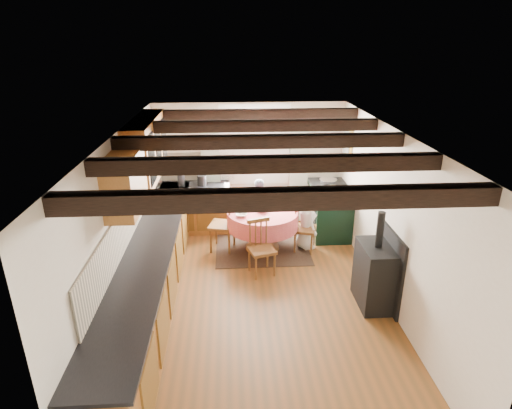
{
  "coord_description": "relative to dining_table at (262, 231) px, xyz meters",
  "views": [
    {
      "loc": [
        -0.38,
        -5.13,
        3.52
      ],
      "look_at": [
        0.0,
        0.8,
        1.15
      ],
      "focal_mm": 29.61,
      "sensor_mm": 36.0,
      "label": 1
    }
  ],
  "objects": [
    {
      "name": "floor",
      "position": [
        -0.16,
        -1.51,
        -0.37
      ],
      "size": [
        3.6,
        5.5,
        0.0
      ],
      "primitive_type": "cube",
      "color": "brown",
      "rests_on": "ground"
    },
    {
      "name": "ceiling",
      "position": [
        -0.16,
        -1.51,
        2.03
      ],
      "size": [
        3.6,
        5.5,
        0.0
      ],
      "primitive_type": "cube",
      "color": "white",
      "rests_on": "ground"
    },
    {
      "name": "wall_back",
      "position": [
        -0.16,
        1.24,
        0.83
      ],
      "size": [
        3.6,
        0.0,
        2.4
      ],
      "primitive_type": "cube",
      "color": "silver",
      "rests_on": "ground"
    },
    {
      "name": "wall_front",
      "position": [
        -0.16,
        -4.26,
        0.83
      ],
      "size": [
        3.6,
        0.0,
        2.4
      ],
      "primitive_type": "cube",
      "color": "silver",
      "rests_on": "ground"
    },
    {
      "name": "wall_left",
      "position": [
        -1.96,
        -1.51,
        0.83
      ],
      "size": [
        0.0,
        5.5,
        2.4
      ],
      "primitive_type": "cube",
      "color": "silver",
      "rests_on": "ground"
    },
    {
      "name": "wall_right",
      "position": [
        1.64,
        -1.51,
        0.83
      ],
      "size": [
        0.0,
        5.5,
        2.4
      ],
      "primitive_type": "cube",
      "color": "silver",
      "rests_on": "ground"
    },
    {
      "name": "beam_a",
      "position": [
        -0.16,
        -3.51,
        1.94
      ],
      "size": [
        3.6,
        0.16,
        0.16
      ],
      "primitive_type": "cube",
      "color": "black",
      "rests_on": "ceiling"
    },
    {
      "name": "beam_b",
      "position": [
        -0.16,
        -2.51,
        1.94
      ],
      "size": [
        3.6,
        0.16,
        0.16
      ],
      "primitive_type": "cube",
      "color": "black",
      "rests_on": "ceiling"
    },
    {
      "name": "beam_c",
      "position": [
        -0.16,
        -1.51,
        1.94
      ],
      "size": [
        3.6,
        0.16,
        0.16
      ],
      "primitive_type": "cube",
      "color": "black",
      "rests_on": "ceiling"
    },
    {
      "name": "beam_d",
      "position": [
        -0.16,
        -0.51,
        1.94
      ],
      "size": [
        3.6,
        0.16,
        0.16
      ],
      "primitive_type": "cube",
      "color": "black",
      "rests_on": "ceiling"
    },
    {
      "name": "beam_e",
      "position": [
        -0.16,
        0.49,
        1.94
      ],
      "size": [
        3.6,
        0.16,
        0.16
      ],
      "primitive_type": "cube",
      "color": "black",
      "rests_on": "ceiling"
    },
    {
      "name": "splash_left",
      "position": [
        -1.94,
        -1.21,
        0.83
      ],
      "size": [
        0.02,
        4.5,
        0.55
      ],
      "primitive_type": "cube",
      "color": "beige",
      "rests_on": "wall_left"
    },
    {
      "name": "splash_back",
      "position": [
        -1.16,
        1.22,
        0.83
      ],
      "size": [
        1.4,
        0.02,
        0.55
      ],
      "primitive_type": "cube",
      "color": "beige",
      "rests_on": "wall_back"
    },
    {
      "name": "base_cabinet_left",
      "position": [
        -1.66,
        -1.51,
        0.07
      ],
      "size": [
        0.6,
        5.3,
        0.88
      ],
      "primitive_type": "cube",
      "color": "#9E652E",
      "rests_on": "floor"
    },
    {
      "name": "base_cabinet_back",
      "position": [
        -1.21,
        0.94,
        0.07
      ],
      "size": [
        1.3,
        0.6,
        0.88
      ],
      "primitive_type": "cube",
      "color": "#9E652E",
      "rests_on": "floor"
    },
    {
      "name": "worktop_left",
      "position": [
        -1.64,
        -1.51,
        0.53
      ],
      "size": [
        0.64,
        5.3,
        0.04
      ],
      "primitive_type": "cube",
      "color": "black",
      "rests_on": "base_cabinet_left"
    },
    {
      "name": "worktop_back",
      "position": [
        -1.21,
        0.92,
        0.53
      ],
      "size": [
        1.3,
        0.64,
        0.04
      ],
      "primitive_type": "cube",
      "color": "black",
      "rests_on": "base_cabinet_back"
    },
    {
      "name": "wall_cabinet_glass",
      "position": [
        -1.79,
        -0.31,
        1.58
      ],
      "size": [
        0.34,
        1.8,
        0.9
      ],
      "primitive_type": "cube",
      "color": "#9E652E",
      "rests_on": "wall_left"
    },
    {
      "name": "wall_cabinet_solid",
      "position": [
        -1.79,
        -1.81,
        1.53
      ],
      "size": [
        0.34,
        0.9,
        0.7
      ],
      "primitive_type": "cube",
      "color": "#9E652E",
      "rests_on": "wall_left"
    },
    {
      "name": "window_frame",
      "position": [
        -0.06,
        1.22,
        1.23
      ],
      "size": [
        1.34,
        0.03,
        1.54
      ],
      "primitive_type": "cube",
      "color": "white",
      "rests_on": "wall_back"
    },
    {
      "name": "window_pane",
      "position": [
        -0.06,
        1.23,
        1.23
      ],
      "size": [
        1.2,
        0.01,
        1.4
      ],
      "primitive_type": "cube",
      "color": "white",
      "rests_on": "wall_back"
    },
    {
      "name": "curtain_left",
      "position": [
        -0.91,
        1.14,
        0.73
      ],
      "size": [
        0.35,
        0.1,
        2.1
      ],
      "primitive_type": "cube",
      "color": "silver",
      "rests_on": "wall_back"
    },
    {
      "name": "curtain_right",
      "position": [
        0.79,
        1.14,
        0.73
      ],
      "size": [
        0.35,
        0.1,
        2.1
      ],
      "primitive_type": "cube",
      "color": "silver",
      "rests_on": "wall_back"
    },
    {
      "name": "curtain_rod",
      "position": [
        -0.06,
        1.14,
        1.83
      ],
      "size": [
        2.0,
        0.03,
        0.03
      ],
      "primitive_type": "cylinder",
      "rotation": [
        0.0,
        1.57,
        0.0
      ],
      "color": "black",
      "rests_on": "wall_back"
    },
    {
      "name": "wall_picture",
      "position": [
        1.61,
        0.79,
        1.33
      ],
      "size": [
        0.04,
        0.5,
        0.6
      ],
      "primitive_type": "cube",
      "color": "gold",
      "rests_on": "wall_right"
    },
    {
      "name": "wall_plate",
      "position": [
        0.89,
        1.21,
        1.33
      ],
      "size": [
        0.3,
        0.02,
        0.3
      ],
      "primitive_type": "cylinder",
      "rotation": [
        1.57,
        0.0,
        0.0
      ],
      "color": "silver",
      "rests_on": "wall_back"
    },
    {
      "name": "rug",
      "position": [
        0.0,
        0.0,
        -0.36
      ],
      "size": [
        1.64,
        1.27,
        0.01
      ],
      "primitive_type": "cube",
      "color": "black",
      "rests_on": "floor"
    },
    {
      "name": "dining_table",
      "position": [
        0.0,
        0.0,
        0.0
      ],
      "size": [
        1.23,
        1.23,
        0.74
      ],
      "primitive_type": null,
      "color": "#E67967",
      "rests_on": "floor"
    },
    {
      "name": "chair_near",
      "position": [
        -0.07,
        -0.8,
        0.08
      ],
      "size": [
        0.49,
        0.5,
        0.9
      ],
      "primitive_type": null,
      "rotation": [
        0.0,
        0.0,
        0.3
      ],
      "color": "brown",
      "rests_on": "floor"
    },
    {
      "name": "chair_left",
      "position": [
        -0.7,
        0.07,
        0.14
      ],
      "size": [
        0.55,
        0.54,
        1.01
      ],
      "primitive_type": null,
      "rotation": [
        0.0,
        0.0,
        -1.83
      ],
      "color": "brown",
      "rests_on": "floor"
    },
    {
      "name": "chair_right",
      "position": [
        0.74,
        -0.05,
        0.07
      ],
      "size": [
        0.5,
        0.48,
        0.89
      ],
      "primitive_type": null,
      "rotation": [
        0.0,
        0.0,
        1.26
      ],
      "color": "brown",
      "rests_on": "floor"
    },
    {
      "name": "aga_range",
      "position": [
        1.31,
        0.6,
        0.12
      ],
      "size": [
        0.69,
        1.06,
        0.98
      ],
      "primitive_type": null,
      "color": "black",
      "rests_on": "floor"
    },
    {
      "name": "cast_iron_stove",
      "position": [
        1.42,
        -1.71,
        0.33
      ],
      "size": [
        0.42,
        0.7,
        1.4
      ],
      "primitive_type": null,
      "color": "black",
      "rests_on": "floor"
    },
    {
      "name": "child_far",
      "position": [
        -0.01,
        0.78,
        0.17
      ],
      "size": [
        0.45,
        0.35,
        1.07
      ],
      "primitive_type": "imported",
      "rotation": [
        0.0,
        0.0,
        2.86
      ],
      "color": "#2B323E",
      "rests_on": "floor"
    },
    {
      "name": "child_right",
      "position": [
        0.77,
        0.05,
        0.15
      ],
      "size": [
        0.47,
        0.58,
        1.03
      ],
      "primitive_type": "imported",
      "rotation": [
        0.0,
        0.0,
        1.88
      ],
      "color": "white",
      "rests_on": "floor"
    },
    {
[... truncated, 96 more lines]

